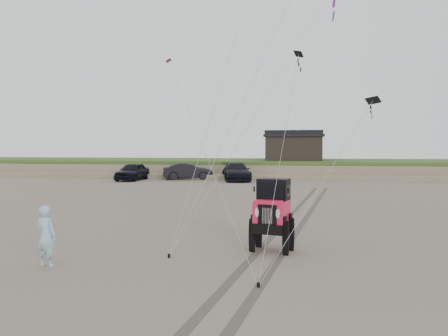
{
  "coord_description": "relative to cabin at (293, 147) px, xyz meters",
  "views": [
    {
      "loc": [
        1.74,
        -12.17,
        3.4
      ],
      "look_at": [
        -0.6,
        3.0,
        2.6
      ],
      "focal_mm": 35.0,
      "sensor_mm": 36.0,
      "label": 1
    }
  ],
  "objects": [
    {
      "name": "tire_tracks",
      "position": [
        0.0,
        -29.0,
        -3.23
      ],
      "size": [
        5.22,
        29.74,
        0.01
      ],
      "color": "#4C443D",
      "rests_on": "ground"
    },
    {
      "name": "truck_c",
      "position": [
        -5.46,
        -7.63,
        -2.37
      ],
      "size": [
        3.7,
        6.36,
        1.73
      ],
      "primitive_type": "imported",
      "rotation": [
        0.0,
        0.0,
        0.23
      ],
      "color": "black",
      "rests_on": "ground"
    },
    {
      "name": "truck_a",
      "position": [
        -15.5,
        -8.72,
        -2.39
      ],
      "size": [
        2.23,
        5.06,
        1.69
      ],
      "primitive_type": "imported",
      "rotation": [
        0.0,
        0.0,
        -0.05
      ],
      "color": "black",
      "rests_on": "ground"
    },
    {
      "name": "man",
      "position": [
        -7.04,
        -37.98,
        -2.37
      ],
      "size": [
        0.7,
        0.53,
        1.73
      ],
      "primitive_type": "imported",
      "rotation": [
        0.0,
        0.0,
        2.95
      ],
      "color": "#8BB2D7",
      "rests_on": "ground"
    },
    {
      "name": "jeep",
      "position": [
        -0.85,
        -35.28,
        -2.31
      ],
      "size": [
        3.33,
        5.38,
        1.86
      ],
      "primitive_type": null,
      "rotation": [
        0.0,
        0.0,
        -0.25
      ],
      "color": "#E81D49",
      "rests_on": "ground"
    },
    {
      "name": "truck_b",
      "position": [
        -10.37,
        -6.99,
        -2.42
      ],
      "size": [
        5.25,
        3.15,
        1.63
      ],
      "primitive_type": "imported",
      "rotation": [
        0.0,
        0.0,
        1.88
      ],
      "color": "black",
      "rests_on": "ground"
    },
    {
      "name": "ground",
      "position": [
        -2.0,
        -37.0,
        -3.24
      ],
      "size": [
        160.0,
        160.0,
        0.0
      ],
      "primitive_type": "plane",
      "color": "#6B6054",
      "rests_on": "ground"
    },
    {
      "name": "dune_ridge",
      "position": [
        -2.0,
        0.5,
        -2.42
      ],
      "size": [
        160.0,
        14.25,
        1.73
      ],
      "color": "#7A6B54",
      "rests_on": "ground"
    },
    {
      "name": "cabin",
      "position": [
        0.0,
        0.0,
        0.0
      ],
      "size": [
        6.4,
        5.4,
        3.35
      ],
      "color": "black",
      "rests_on": "dune_ridge"
    },
    {
      "name": "stake_main",
      "position": [
        -3.89,
        -36.55,
        -3.18
      ],
      "size": [
        0.08,
        0.08,
        0.12
      ],
      "primitive_type": "cylinder",
      "color": "black",
      "rests_on": "ground"
    },
    {
      "name": "stake_aux",
      "position": [
        -1.01,
        -38.9,
        -3.18
      ],
      "size": [
        0.08,
        0.08,
        0.12
      ],
      "primitive_type": "cylinder",
      "color": "black",
      "rests_on": "ground"
    }
  ]
}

